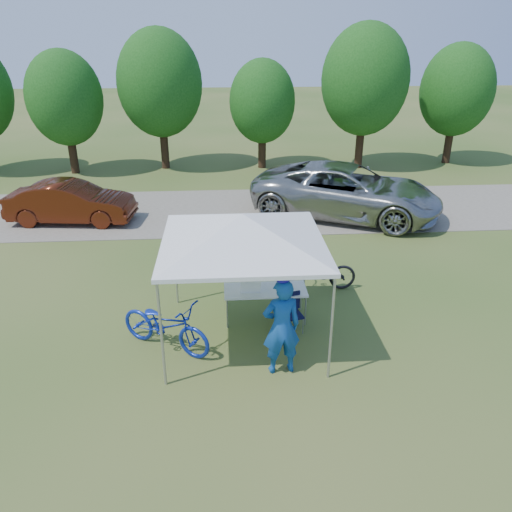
{
  "coord_description": "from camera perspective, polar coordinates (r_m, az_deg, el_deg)",
  "views": [
    {
      "loc": [
        -0.35,
        -8.93,
        5.92
      ],
      "look_at": [
        0.39,
        2.0,
        0.93
      ],
      "focal_mm": 35.0,
      "sensor_mm": 36.0,
      "label": 1
    }
  ],
  "objects": [
    {
      "name": "gravel_strip",
      "position": [
        17.93,
        -2.57,
        5.21
      ],
      "size": [
        24.0,
        5.0,
        0.02
      ],
      "primitive_type": "cube",
      "color": "gray",
      "rests_on": "ground"
    },
    {
      "name": "canopy",
      "position": [
        9.51,
        -1.54,
        4.39
      ],
      "size": [
        4.53,
        4.53,
        3.0
      ],
      "color": "#A5A5AA",
      "rests_on": "ground"
    },
    {
      "name": "folding_chair",
      "position": [
        10.71,
        4.03,
        -6.04
      ],
      "size": [
        0.52,
        0.54,
        0.83
      ],
      "rotation": [
        0.0,
        0.0,
        0.26
      ],
      "color": "black",
      "rests_on": "ground"
    },
    {
      "name": "sedan",
      "position": [
        17.71,
        -20.39,
        5.77
      ],
      "size": [
        4.24,
        1.85,
        1.35
      ],
      "primitive_type": "imported",
      "rotation": [
        0.0,
        0.0,
        1.47
      ],
      "color": "#4D1B0C",
      "rests_on": "gravel_strip"
    },
    {
      "name": "treeline",
      "position": [
        23.1,
        -3.94,
        18.49
      ],
      "size": [
        24.89,
        4.28,
        6.3
      ],
      "color": "#382314",
      "rests_on": "ground"
    },
    {
      "name": "ground",
      "position": [
        10.72,
        -1.38,
        -9.05
      ],
      "size": [
        100.0,
        100.0,
        0.0
      ],
      "primitive_type": "plane",
      "color": "#2D5119",
      "rests_on": "ground"
    },
    {
      "name": "bike_dark",
      "position": [
        12.31,
        7.07,
        -1.83
      ],
      "size": [
        1.92,
        0.71,
        1.0
      ],
      "primitive_type": "imported",
      "rotation": [
        0.0,
        0.0,
        -1.55
      ],
      "color": "black",
      "rests_on": "ground"
    },
    {
      "name": "cooler",
      "position": [
        10.83,
        -0.65,
        -3.09
      ],
      "size": [
        0.46,
        0.31,
        0.33
      ],
      "color": "white",
      "rests_on": "folding_table"
    },
    {
      "name": "minivan",
      "position": [
        17.41,
        10.3,
        7.33
      ],
      "size": [
        6.99,
        5.29,
        1.76
      ],
      "primitive_type": "imported",
      "rotation": [
        0.0,
        0.0,
        1.14
      ],
      "color": "#9D9E9A",
      "rests_on": "gravel_strip"
    },
    {
      "name": "ice_cream_cup",
      "position": [
        10.92,
        3.71,
        -3.72
      ],
      "size": [
        0.07,
        0.07,
        0.05
      ],
      "primitive_type": "cylinder",
      "color": "gold",
      "rests_on": "folding_table"
    },
    {
      "name": "bike_blue",
      "position": [
        10.21,
        -10.31,
        -7.75
      ],
      "size": [
        2.14,
        1.69,
        1.09
      ],
      "primitive_type": "imported",
      "rotation": [
        0.0,
        0.0,
        1.02
      ],
      "color": "#122AA0",
      "rests_on": "ground"
    },
    {
      "name": "cyclist",
      "position": [
        9.21,
        2.93,
        -8.07
      ],
      "size": [
        0.77,
        0.56,
        1.94
      ],
      "primitive_type": "imported",
      "rotation": [
        0.0,
        0.0,
        3.28
      ],
      "color": "#124898",
      "rests_on": "ground"
    },
    {
      "name": "folding_table",
      "position": [
        10.95,
        1.07,
        -4.01
      ],
      "size": [
        1.8,
        0.75,
        0.74
      ],
      "color": "white",
      "rests_on": "ground"
    }
  ]
}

